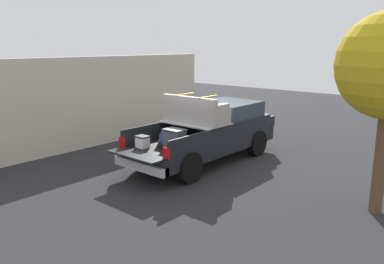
% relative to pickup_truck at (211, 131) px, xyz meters
% --- Properties ---
extents(ground_plane, '(40.00, 40.00, 0.00)m').
position_rel_pickup_truck_xyz_m(ground_plane, '(-0.36, 0.00, -0.97)').
color(ground_plane, '#262628').
extents(pickup_truck, '(6.05, 2.07, 2.23)m').
position_rel_pickup_truck_xyz_m(pickup_truck, '(0.00, 0.00, 0.00)').
color(pickup_truck, black).
rests_on(pickup_truck, ground_plane).
extents(building_facade, '(11.04, 0.36, 3.30)m').
position_rel_pickup_truck_xyz_m(building_facade, '(-1.27, 4.53, 0.68)').
color(building_facade, beige).
rests_on(building_facade, ground_plane).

